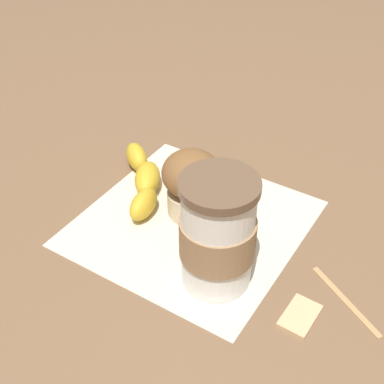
{
  "coord_description": "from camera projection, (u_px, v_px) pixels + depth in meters",
  "views": [
    {
      "loc": [
        -0.28,
        0.43,
        0.46
      ],
      "look_at": [
        0.0,
        0.0,
        0.05
      ],
      "focal_mm": 50.0,
      "sensor_mm": 36.0,
      "label": 1
    }
  ],
  "objects": [
    {
      "name": "ground_plane",
      "position": [
        192.0,
        223.0,
        0.69
      ],
      "size": [
        3.0,
        3.0,
        0.0
      ],
      "primitive_type": "plane",
      "color": "brown"
    },
    {
      "name": "paper_napkin",
      "position": [
        192.0,
        223.0,
        0.69
      ],
      "size": [
        0.27,
        0.27,
        0.0
      ],
      "primitive_type": "cube",
      "rotation": [
        0.0,
        0.0,
        0.01
      ],
      "color": "beige",
      "rests_on": "ground_plane"
    },
    {
      "name": "coffee_cup",
      "position": [
        218.0,
        234.0,
        0.57
      ],
      "size": [
        0.08,
        0.08,
        0.14
      ],
      "color": "white",
      "rests_on": "paper_napkin"
    },
    {
      "name": "muffin",
      "position": [
        191.0,
        181.0,
        0.67
      ],
      "size": [
        0.07,
        0.07,
        0.09
      ],
      "color": "beige",
      "rests_on": "paper_napkin"
    },
    {
      "name": "banana",
      "position": [
        143.0,
        179.0,
        0.73
      ],
      "size": [
        0.12,
        0.14,
        0.03
      ],
      "color": "gold",
      "rests_on": "paper_napkin"
    },
    {
      "name": "sugar_packet",
      "position": [
        300.0,
        315.0,
        0.57
      ],
      "size": [
        0.03,
        0.05,
        0.01
      ],
      "primitive_type": "cube",
      "rotation": [
        0.0,
        0.0,
        1.55
      ],
      "color": "#E0B27F",
      "rests_on": "ground_plane"
    },
    {
      "name": "wooden_stirrer",
      "position": [
        346.0,
        300.0,
        0.59
      ],
      "size": [
        0.1,
        0.06,
        0.0
      ],
      "primitive_type": "cube",
      "rotation": [
        0.0,
        0.0,
        2.61
      ],
      "color": "tan",
      "rests_on": "ground_plane"
    }
  ]
}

